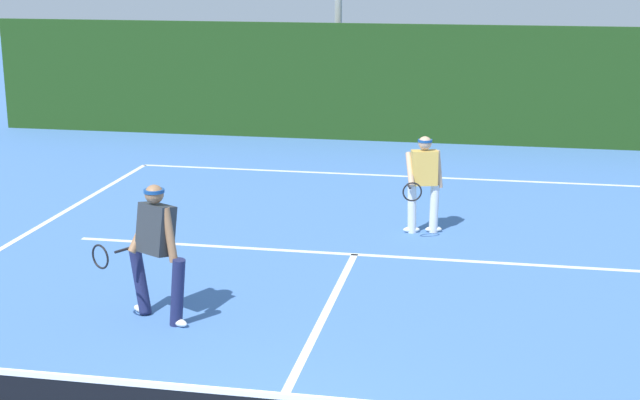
# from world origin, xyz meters

# --- Properties ---
(court_line_baseline_far) EXTENTS (10.33, 0.10, 0.01)m
(court_line_baseline_far) POSITION_xyz_m (0.00, 11.45, 0.00)
(court_line_baseline_far) COLOR white
(court_line_baseline_far) RESTS_ON ground_plane
(court_line_service) EXTENTS (8.42, 0.10, 0.01)m
(court_line_service) POSITION_xyz_m (0.00, 6.39, 0.00)
(court_line_service) COLOR white
(court_line_service) RESTS_ON ground_plane
(court_line_centre) EXTENTS (0.10, 6.40, 0.01)m
(court_line_centre) POSITION_xyz_m (0.00, 3.20, 0.00)
(court_line_centre) COLOR white
(court_line_centre) RESTS_ON ground_plane
(player_near) EXTENTS (1.10, 0.79, 1.65)m
(player_near) POSITION_xyz_m (-1.91, 3.50, 0.91)
(player_near) COLOR #1E234C
(player_near) RESTS_ON ground_plane
(player_far) EXTENTS (0.62, 0.87, 1.52)m
(player_far) POSITION_xyz_m (0.87, 7.69, 0.83)
(player_far) COLOR silver
(player_far) RESTS_ON ground_plane
(back_fence_windscreen) EXTENTS (20.20, 0.12, 2.69)m
(back_fence_windscreen) POSITION_xyz_m (0.00, 14.96, 1.35)
(back_fence_windscreen) COLOR #1D4015
(back_fence_windscreen) RESTS_ON ground_plane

